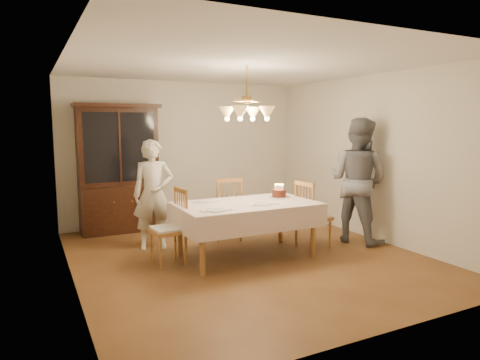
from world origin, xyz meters
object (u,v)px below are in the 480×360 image
china_hutch (119,171)px  chair_far_side (228,212)px  dining_table (247,208)px  birthday_cake (279,194)px  elderly_woman (153,195)px

china_hutch → chair_far_side: 2.03m
dining_table → birthday_cake: birthday_cake is taller
china_hutch → dining_table: bearing=-60.6°
chair_far_side → elderly_woman: bearing=178.8°
dining_table → chair_far_side: size_ratio=1.90×
dining_table → china_hutch: size_ratio=0.88×
dining_table → china_hutch: bearing=119.4°
china_hutch → elderly_woman: bearing=-79.3°
dining_table → china_hutch: 2.61m
dining_table → elderly_woman: bearing=136.5°
dining_table → elderly_woman: 1.43m
dining_table → birthday_cake: 0.64m
china_hutch → elderly_woman: china_hutch is taller
elderly_woman → dining_table: bearing=-31.4°
dining_table → chair_far_side: chair_far_side is taller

